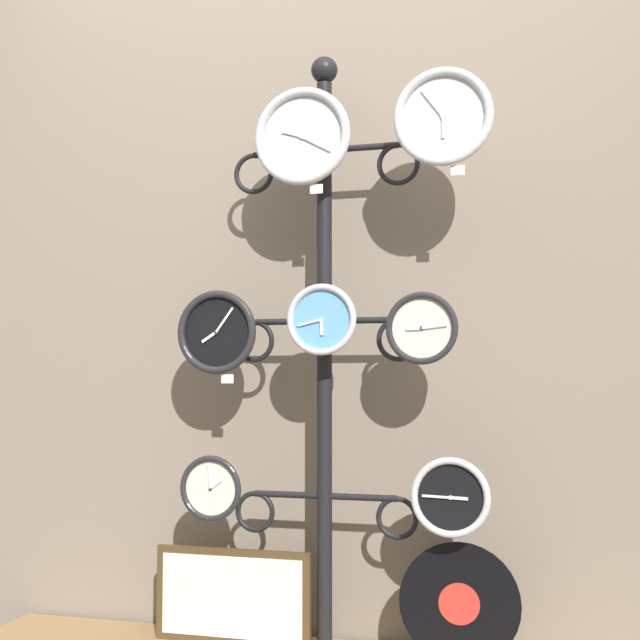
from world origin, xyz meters
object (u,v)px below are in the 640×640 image
at_px(clock_top_center, 303,137).
at_px(clock_middle_left, 217,332).
at_px(vinyl_record, 459,604).
at_px(clock_top_right, 443,117).
at_px(picture_frame, 232,596).
at_px(display_stand, 324,431).
at_px(clock_bottom_right, 451,497).
at_px(clock_middle_center, 322,320).
at_px(clock_bottom_left, 211,488).
at_px(clock_middle_right, 422,328).

bearing_deg(clock_top_center, clock_middle_left, 177.64).
relative_size(clock_top_center, vinyl_record, 0.87).
height_order(clock_top_center, clock_middle_left, clock_top_center).
distance_m(clock_top_right, picture_frame, 1.58).
xyz_separation_m(display_stand, clock_bottom_right, (0.40, -0.11, -0.17)).
bearing_deg(clock_middle_left, picture_frame, 56.05).
relative_size(clock_middle_left, clock_bottom_right, 1.15).
height_order(clock_middle_center, clock_bottom_left, clock_middle_center).
xyz_separation_m(display_stand, clock_top_right, (0.39, -0.12, 0.91)).
distance_m(clock_top_right, clock_bottom_left, 1.31).
bearing_deg(clock_middle_left, display_stand, 13.55).
relative_size(display_stand, vinyl_record, 5.40).
height_order(clock_middle_center, vinyl_record, clock_middle_center).
distance_m(clock_top_center, clock_middle_left, 0.66).
xyz_separation_m(clock_top_center, clock_top_right, (0.43, -0.03, 0.02)).
bearing_deg(display_stand, clock_middle_left, -166.45).
xyz_separation_m(clock_middle_left, clock_middle_right, (0.64, -0.01, 0.00)).
bearing_deg(clock_top_center, display_stand, 64.05).
bearing_deg(clock_bottom_left, clock_bottom_right, -0.88).
xyz_separation_m(clock_bottom_left, vinyl_record, (0.74, 0.05, -0.31)).
bearing_deg(display_stand, picture_frame, -174.72).
height_order(clock_bottom_left, vinyl_record, clock_bottom_left).
distance_m(clock_bottom_right, vinyl_record, 0.32).
relative_size(clock_middle_center, clock_middle_right, 1.01).
distance_m(display_stand, vinyl_record, 0.64).
bearing_deg(picture_frame, clock_bottom_right, -6.65).
height_order(clock_middle_right, vinyl_record, clock_middle_right).
bearing_deg(clock_top_right, clock_middle_left, 176.83).
xyz_separation_m(clock_bottom_right, picture_frame, (-0.69, 0.08, -0.34)).
bearing_deg(display_stand, clock_middle_center, -78.23).
height_order(clock_top_right, picture_frame, clock_top_right).
distance_m(clock_middle_left, clock_middle_right, 0.64).
height_order(clock_middle_left, clock_middle_center, clock_middle_center).
bearing_deg(clock_middle_left, clock_bottom_left, -114.16).
distance_m(clock_top_center, clock_bottom_right, 1.16).
distance_m(display_stand, clock_top_center, 0.90).
bearing_deg(clock_top_right, clock_top_center, 176.30).
bearing_deg(clock_middle_right, clock_top_right, -22.32).
xyz_separation_m(clock_middle_center, picture_frame, (-0.31, 0.08, -0.85)).
xyz_separation_m(clock_top_right, clock_bottom_right, (0.01, 0.01, -1.09)).
bearing_deg(clock_bottom_left, vinyl_record, 4.20).
relative_size(clock_middle_center, vinyl_record, 0.61).
height_order(clock_top_right, clock_bottom_right, clock_top_right).
height_order(display_stand, clock_middle_center, display_stand).
bearing_deg(clock_middle_center, clock_middle_left, 175.23).
bearing_deg(clock_top_right, picture_frame, 172.37).
bearing_deg(clock_bottom_left, clock_middle_center, -1.81).
bearing_deg(clock_middle_right, clock_middle_left, 179.09).
height_order(clock_top_center, picture_frame, clock_top_center).
xyz_separation_m(clock_middle_right, vinyl_record, (0.09, 0.05, -0.79)).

